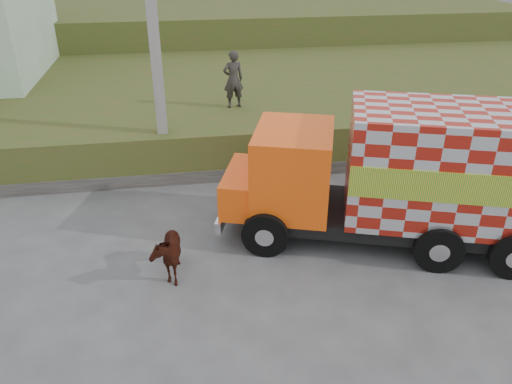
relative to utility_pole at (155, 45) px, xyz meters
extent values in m
plane|color=#474749|center=(1.00, -4.60, -4.08)|extent=(120.00, 120.00, 0.00)
cube|color=#364F1A|center=(1.00, 5.40, -3.33)|extent=(40.00, 12.00, 1.50)
cube|color=#364F1A|center=(1.00, 17.40, -2.58)|extent=(40.00, 12.00, 3.00)
cube|color=#595651|center=(-1.00, -0.40, -3.88)|extent=(16.00, 0.50, 0.40)
cube|color=gray|center=(0.00, 0.00, -0.08)|extent=(0.30, 0.30, 8.00)
cube|color=black|center=(5.46, -4.47, -3.42)|extent=(7.21, 4.27, 0.35)
cube|color=#FF520D|center=(3.16, -3.71, -2.31)|extent=(2.45, 2.77, 2.02)
cube|color=#FF520D|center=(2.06, -3.34, -2.91)|extent=(1.63, 2.33, 0.91)
cube|color=silver|center=(6.61, -4.85, -1.96)|extent=(5.17, 3.76, 2.62)
cube|color=yellow|center=(6.23, -6.02, -1.96)|extent=(4.42, 1.50, 0.71)
cube|color=yellow|center=(7.00, -3.68, -1.96)|extent=(4.42, 1.50, 0.71)
cube|color=silver|center=(1.58, -3.18, -3.52)|extent=(0.87, 2.25, 0.30)
cylinder|color=black|center=(2.32, -4.65, -3.52)|extent=(1.16, 0.68, 1.11)
cylinder|color=black|center=(3.05, -2.45, -3.52)|extent=(1.16, 0.68, 1.11)
cylinder|color=black|center=(6.06, -5.89, -3.52)|extent=(1.16, 0.68, 1.11)
cylinder|color=black|center=(6.79, -3.69, -3.52)|extent=(1.16, 0.68, 1.11)
cylinder|color=black|center=(8.32, -4.20, -3.52)|extent=(1.16, 0.68, 1.11)
imported|color=black|center=(0.01, -5.08, -3.47)|extent=(0.66, 1.44, 1.21)
imported|color=#2B2926|center=(2.42, 2.10, -1.61)|extent=(0.77, 0.58, 1.93)
camera|label=1|loc=(0.49, -14.45, 2.82)|focal=35.00mm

